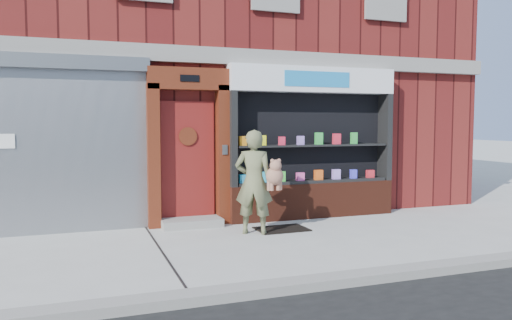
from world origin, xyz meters
name	(u,v)px	position (x,y,z in m)	size (l,w,h in m)	color
ground	(262,244)	(0.00, 0.00, 0.00)	(80.00, 80.00, 0.00)	#9E9E99
curb	(327,282)	(0.00, -2.15, 0.06)	(60.00, 0.30, 0.12)	gray
building	(183,43)	(0.00, 5.99, 4.00)	(12.00, 8.16, 8.00)	#531313
shutter_bay	(57,134)	(-3.00, 1.93, 1.72)	(3.10, 0.30, 3.04)	gray
red_door_bay	(189,147)	(-0.75, 1.86, 1.46)	(1.52, 0.58, 2.90)	#4E1B0D
pharmacy_bay	(312,149)	(1.75, 1.81, 1.37)	(3.50, 0.41, 3.00)	#4F1F12
woman	(255,181)	(0.16, 0.76, 0.90)	(0.86, 0.68, 1.78)	#616542
doormat	(282,229)	(0.71, 0.90, 0.01)	(0.90, 0.63, 0.02)	black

